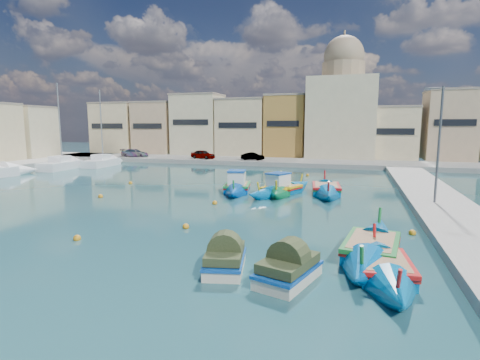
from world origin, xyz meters
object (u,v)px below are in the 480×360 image
at_px(luzzu_cyan_mid, 326,190).
at_px(yacht_mid, 1,172).
at_px(luzzu_green, 279,189).
at_px(church_block, 342,107).
at_px(quay_street_lamp, 438,144).
at_px(yacht_north, 109,162).
at_px(luzzu_blue_south, 371,250).
at_px(luzzu_cyan_south, 383,269).
at_px(luzzu_blue_cabin, 237,187).
at_px(yacht_midnorth, 70,165).
at_px(tender_far, 288,270).
at_px(luzzu_turquoise_cabin, 281,190).
at_px(tender_near, 225,260).

distance_m(luzzu_cyan_mid, yacht_mid, 34.71).
bearing_deg(luzzu_green, church_block, 83.26).
height_order(quay_street_lamp, yacht_north, yacht_north).
xyz_separation_m(luzzu_green, luzzu_blue_south, (6.83, -13.89, -0.00)).
xyz_separation_m(quay_street_lamp, yacht_north, (-38.04, 17.35, -3.90)).
xyz_separation_m(church_block, luzzu_green, (-3.64, -30.76, -8.14)).
bearing_deg(quay_street_lamp, luzzu_cyan_south, -106.98).
bearing_deg(yacht_north, luzzu_cyan_mid, -23.53).
relative_size(church_block, luzzu_blue_cabin, 2.32).
height_order(luzzu_cyan_mid, luzzu_blue_south, luzzu_cyan_mid).
height_order(luzzu_blue_cabin, yacht_midnorth, yacht_midnorth).
relative_size(church_block, quay_street_lamp, 2.39).
distance_m(luzzu_blue_cabin, luzzu_green, 3.48).
bearing_deg(luzzu_cyan_mid, yacht_midnorth, 165.28).
relative_size(tender_far, yacht_north, 0.28).
relative_size(luzzu_turquoise_cabin, luzzu_cyan_mid, 0.94).
bearing_deg(tender_far, tender_near, 171.52).
relative_size(luzzu_turquoise_cabin, luzzu_blue_south, 0.94).
height_order(tender_near, tender_far, tender_far).
distance_m(luzzu_blue_south, yacht_midnorth, 43.29).
xyz_separation_m(quay_street_lamp, tender_near, (-9.71, -13.98, -3.93)).
xyz_separation_m(luzzu_blue_cabin, luzzu_cyan_south, (10.61, -15.41, -0.11)).
height_order(luzzu_blue_cabin, luzzu_blue_south, luzzu_blue_cabin).
distance_m(quay_street_lamp, luzzu_blue_south, 12.17).
bearing_deg(tender_near, yacht_mid, 151.03).
distance_m(luzzu_turquoise_cabin, yacht_mid, 31.26).
height_order(luzzu_cyan_mid, tender_near, luzzu_cyan_mid).
height_order(quay_street_lamp, luzzu_blue_south, quay_street_lamp).
bearing_deg(luzzu_turquoise_cabin, tender_far, -78.17).
distance_m(luzzu_cyan_south, yacht_mid, 41.56).
bearing_deg(quay_street_lamp, yacht_midnorth, 162.63).
bearing_deg(quay_street_lamp, tender_near, -124.80).
bearing_deg(yacht_mid, luzzu_blue_cabin, -2.56).
height_order(luzzu_green, tender_far, luzzu_green).
distance_m(luzzu_blue_south, tender_near, 6.40).
xyz_separation_m(yacht_north, yacht_midnorth, (-2.64, -4.62, 0.02)).
height_order(luzzu_turquoise_cabin, yacht_midnorth, yacht_midnorth).
distance_m(luzzu_cyan_mid, luzzu_green, 3.88).
bearing_deg(quay_street_lamp, tender_far, -116.59).
bearing_deg(church_block, tender_near, -92.71).
distance_m(luzzu_turquoise_cabin, luzzu_green, 0.68).
xyz_separation_m(luzzu_blue_cabin, luzzu_cyan_mid, (7.24, 1.29, -0.07)).
relative_size(quay_street_lamp, luzzu_cyan_mid, 0.88).
distance_m(quay_street_lamp, luzzu_green, 12.24).
distance_m(luzzu_blue_cabin, yacht_north, 27.74).
xyz_separation_m(church_block, yacht_mid, (-34.53, -30.12, -7.93)).
height_order(luzzu_turquoise_cabin, luzzu_blue_cabin, luzzu_blue_cabin).
height_order(church_block, luzzu_cyan_south, church_block).
bearing_deg(luzzu_blue_south, yacht_north, 140.35).
relative_size(luzzu_cyan_mid, luzzu_blue_south, 1.00).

